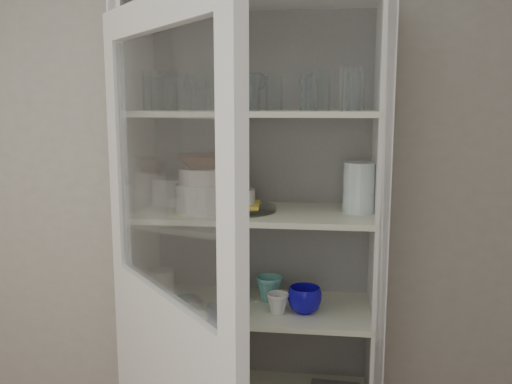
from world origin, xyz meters
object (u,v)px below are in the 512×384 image
Objects in this scene: plate_stack_back at (173,191)px; terracotta_bowl at (205,161)px; goblet_3 at (307,90)px; mug_white at (278,303)px; pantry_cabinet at (258,281)px; goblet_0 at (192,91)px; cream_dish at (191,381)px; goblet_2 at (258,90)px; white_ramekin at (239,196)px; cream_bowl at (205,176)px; glass_platter at (239,208)px; yellow_trivet at (239,205)px; grey_bowl_stack at (359,188)px; goblet_1 at (198,90)px; mug_teal at (269,289)px; measuring_cups at (186,303)px; mug_blue at (305,300)px; teal_jar at (236,288)px; white_canister at (162,283)px; cupboard_door at (169,362)px; plate_stack_front at (205,198)px.

terracotta_bowl reaches higher than plate_stack_back.
mug_white is (-0.10, -0.20, -0.84)m from goblet_3.
pantry_cabinet is 13.40× the size of goblet_0.
terracotta_bowl is at bearing -30.60° from cream_dish.
white_ramekin is at bearing -115.92° from goblet_2.
glass_platter is (0.13, 0.04, -0.14)m from cream_bowl.
pantry_cabinet is 13.20× the size of goblet_3.
terracotta_bowl is at bearing 0.00° from cream_bowl.
grey_bowl_stack is (0.48, 0.02, 0.08)m from yellow_trivet.
goblet_0 is 0.05m from goblet_1.
plate_stack_back is 0.60× the size of glass_platter.
plate_stack_back reaches higher than mug_teal.
goblet_1 is 0.88m from measuring_cups.
goblet_1 is at bearing 179.75° from mug_blue.
goblet_2 is 1.59× the size of teal_jar.
pantry_cabinet is at bearing 15.44° from teal_jar.
goblet_0 is 1.50× the size of teal_jar.
cream_bowl is 0.53m from measuring_cups.
goblet_1 is 1.52× the size of measuring_cups.
pantry_cabinet is 23.74× the size of mug_white.
grey_bowl_stack reaches higher than mug_teal.
goblet_0 reaches higher than measuring_cups.
goblet_3 is at bearing 7.99° from white_canister.
pantry_cabinet is at bearing 4.52° from white_canister.
mug_blue is (-0.21, -0.07, -0.45)m from grey_bowl_stack.
pantry_cabinet is 0.36m from yellow_trivet.
goblet_0 is at bearing 147.68° from yellow_trivet.
grey_bowl_stack is 0.58m from mug_teal.
goblet_2 is at bearing 140.86° from mug_white.
white_canister is at bearing 158.22° from cream_bowl.
goblet_0 reaches higher than mug_teal.
glass_platter is at bearing 0.00° from yellow_trivet.
goblet_2 is 0.77× the size of terracotta_bowl.
goblet_1 is 1.59× the size of teal_jar.
cream_bowl is 2.34× the size of mug_white.
goblet_1 is 0.96m from mug_blue.
cupboard_door reaches higher than mug_white.
cream_bowl reaches higher than white_canister.
goblet_2 is 0.50m from glass_platter.
goblet_1 is 0.45m from plate_stack_front.
plate_stack_front is 0.13m from white_ramekin.
cream_bowl is (0.01, 0.51, 0.53)m from cupboard_door.
cream_bowl is at bearing -134.23° from mug_teal.
goblet_1 is 1.00× the size of goblet_2.
goblet_3 is (0.40, 0.68, 0.87)m from cupboard_door.
white_ramekin is 1.51× the size of mug_white.
plate_stack_front is 0.76× the size of glass_platter.
goblet_0 reaches higher than mug_blue.
measuring_cups is (-0.37, 0.00, -0.02)m from mug_white.
terracotta_bowl reaches higher than white_canister.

